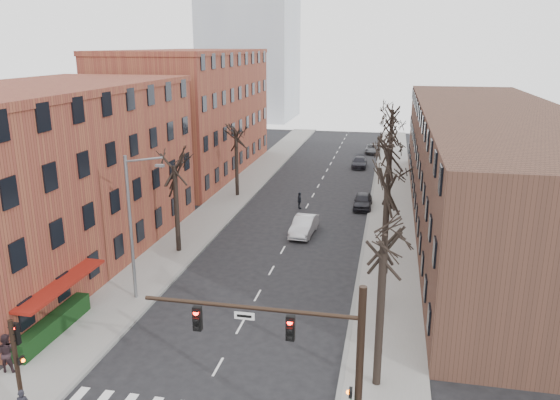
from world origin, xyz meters
The scene contains 24 objects.
sidewalk_left centered at (-8.00, 35.00, 0.07)m, with size 4.00×90.00×0.15m, color gray.
sidewalk_right centered at (8.00, 35.00, 0.07)m, with size 4.00×90.00×0.15m, color gray.
building_left_near centered at (-16.00, 15.00, 6.00)m, with size 12.00×26.00×12.00m, color brown.
building_left_far centered at (-16.00, 44.00, 7.00)m, with size 12.00×28.00×14.00m, color brown.
building_right centered at (16.00, 30.00, 5.00)m, with size 12.00×50.00×10.00m, color #492C22.
awning_left centered at (-9.40, 6.00, 0.00)m, with size 1.20×7.00×0.15m, color maroon.
hedge centered at (-9.50, 5.00, 0.65)m, with size 0.80×6.00×1.00m, color black.
tree_right_a centered at (7.60, 4.00, 0.00)m, with size 5.20×5.20×10.00m, color black, non-canonical shape.
tree_right_b centered at (7.60, 12.00, 0.00)m, with size 5.20×5.20×10.80m, color black, non-canonical shape.
tree_right_c centered at (7.60, 20.00, 0.00)m, with size 5.20×5.20×11.60m, color black, non-canonical shape.
tree_right_d centered at (7.60, 28.00, 0.00)m, with size 5.20×5.20×10.00m, color black, non-canonical shape.
tree_right_e centered at (7.60, 36.00, 0.00)m, with size 5.20×5.20×10.80m, color black, non-canonical shape.
tree_right_f centered at (7.60, 44.00, 0.00)m, with size 5.20×5.20×11.60m, color black, non-canonical shape.
tree_left_a centered at (-7.60, 18.00, 0.00)m, with size 5.20×5.20×9.50m, color black, non-canonical shape.
tree_left_b centered at (-7.60, 34.00, 0.00)m, with size 5.20×5.20×9.50m, color black, non-canonical shape.
signal_mast_arm centered at (5.45, -1.00, 4.40)m, with size 8.14×0.30×7.20m.
signal_pole_left centered at (-6.99, -0.95, 2.61)m, with size 0.47×0.44×4.40m.
streetlight centered at (-7.03, 10.00, 5.01)m, with size 2.45×0.22×9.03m.
silver_sedan centered at (1.00, 23.85, 0.76)m, with size 1.60×4.60×1.51m, color silver.
parked_car_near centered at (5.30, 32.39, 0.72)m, with size 1.69×4.21×1.43m, color black.
parked_car_mid centered at (3.80, 50.53, 0.64)m, with size 1.79×4.40×1.28m, color #212129.
parked_car_far centered at (5.09, 60.44, 0.62)m, with size 2.06×4.46×1.24m, color #515257.
pedestrian_b centered at (-9.60, 1.49, 1.10)m, with size 0.93×0.72×1.91m, color black.
pedestrian_crossing centered at (-0.59, 30.96, 0.81)m, with size 0.95×0.40×1.63m, color black.
Camera 1 is at (7.66, -18.16, 15.10)m, focal length 35.00 mm.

